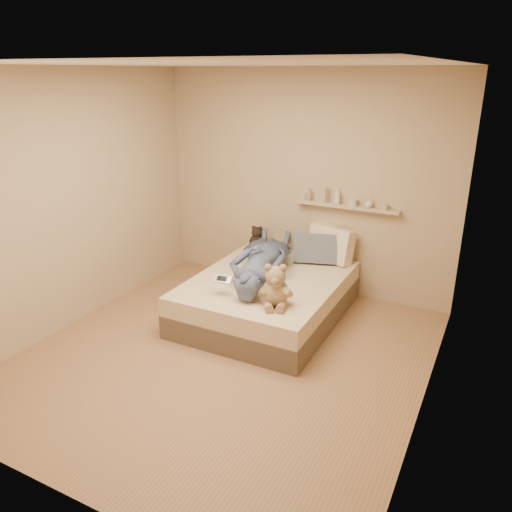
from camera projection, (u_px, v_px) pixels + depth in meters
The scene contains 10 objects.
room at pixel (222, 225), 4.30m from camera, with size 3.80×3.80×3.80m.
bed at pixel (268, 297), 5.45m from camera, with size 1.50×1.90×0.45m.
game_console at pixel (222, 279), 4.92m from camera, with size 0.20×0.11×0.07m.
teddy_bear at pixel (275, 289), 4.69m from camera, with size 0.34×0.35×0.43m.
dark_plush at pixel (257, 240), 6.17m from camera, with size 0.20×0.20×0.31m.
pillow_cream at pixel (331, 244), 5.82m from camera, with size 0.55×0.16×0.40m, color beige.
pillow_grey at pixel (316, 248), 5.77m from camera, with size 0.50×0.14×0.34m, color slate.
person at pixel (261, 259), 5.40m from camera, with size 0.57×1.57×0.38m, color slate.
wall_shelf at pixel (347, 207), 5.67m from camera, with size 1.20×0.12×0.03m, color tan.
shelf_bottles at pixel (342, 199), 5.66m from camera, with size 0.98×0.10×0.19m.
Camera 1 is at (2.15, -3.53, 2.55)m, focal length 35.00 mm.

